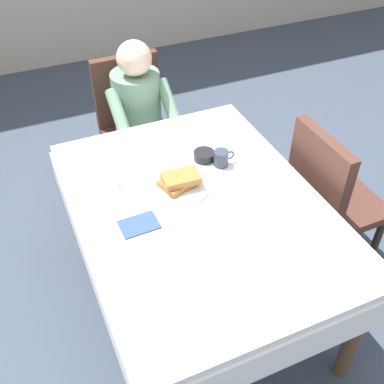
# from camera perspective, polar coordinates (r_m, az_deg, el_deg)

# --- Properties ---
(ground_plane) EXTENTS (14.00, 14.00, 0.00)m
(ground_plane) POSITION_cam_1_polar(r_m,az_deg,el_deg) (2.72, 0.80, -13.12)
(ground_plane) COLOR #3D4756
(dining_table_main) EXTENTS (1.12, 1.52, 0.74)m
(dining_table_main) POSITION_cam_1_polar(r_m,az_deg,el_deg) (2.22, 0.96, -3.21)
(dining_table_main) COLOR white
(dining_table_main) RESTS_ON ground
(chair_diner) EXTENTS (0.44, 0.45, 0.93)m
(chair_diner) POSITION_cam_1_polar(r_m,az_deg,el_deg) (3.18, -7.19, 8.97)
(chair_diner) COLOR #4C2D23
(chair_diner) RESTS_ON ground
(diner_person) EXTENTS (0.40, 0.43, 1.12)m
(diner_person) POSITION_cam_1_polar(r_m,az_deg,el_deg) (2.98, -6.46, 9.79)
(diner_person) COLOR gray
(diner_person) RESTS_ON ground
(chair_right_side) EXTENTS (0.45, 0.44, 0.93)m
(chair_right_side) POSITION_cam_1_polar(r_m,az_deg,el_deg) (2.64, 16.33, -0.28)
(chair_right_side) COLOR #4C2D23
(chair_right_side) RESTS_ON ground
(plate_breakfast) EXTENTS (0.28, 0.28, 0.02)m
(plate_breakfast) POSITION_cam_1_polar(r_m,az_deg,el_deg) (2.24, -1.52, 0.53)
(plate_breakfast) COLOR white
(plate_breakfast) RESTS_ON dining_table_main
(breakfast_stack) EXTENTS (0.21, 0.18, 0.06)m
(breakfast_stack) POSITION_cam_1_polar(r_m,az_deg,el_deg) (2.22, -1.48, 1.48)
(breakfast_stack) COLOR #A36B33
(breakfast_stack) RESTS_ON plate_breakfast
(cup_coffee) EXTENTS (0.11, 0.08, 0.08)m
(cup_coffee) POSITION_cam_1_polar(r_m,az_deg,el_deg) (2.37, 3.64, 4.17)
(cup_coffee) COLOR #333D4C
(cup_coffee) RESTS_ON dining_table_main
(bowl_butter) EXTENTS (0.11, 0.11, 0.04)m
(bowl_butter) POSITION_cam_1_polar(r_m,az_deg,el_deg) (2.42, 1.49, 4.49)
(bowl_butter) COLOR black
(bowl_butter) RESTS_ON dining_table_main
(syrup_pitcher) EXTENTS (0.08, 0.08, 0.07)m
(syrup_pitcher) POSITION_cam_1_polar(r_m,az_deg,el_deg) (2.24, -9.17, 0.86)
(syrup_pitcher) COLOR silver
(syrup_pitcher) RESTS_ON dining_table_main
(fork_left_of_plate) EXTENTS (0.01, 0.18, 0.00)m
(fork_left_of_plate) POSITION_cam_1_polar(r_m,az_deg,el_deg) (2.18, -5.93, -1.19)
(fork_left_of_plate) COLOR silver
(fork_left_of_plate) RESTS_ON dining_table_main
(knife_right_of_plate) EXTENTS (0.02, 0.20, 0.00)m
(knife_right_of_plate) POSITION_cam_1_polar(r_m,az_deg,el_deg) (2.29, 3.07, 1.37)
(knife_right_of_plate) COLOR silver
(knife_right_of_plate) RESTS_ON dining_table_main
(spoon_near_edge) EXTENTS (0.15, 0.01, 0.00)m
(spoon_near_edge) POSITION_cam_1_polar(r_m,az_deg,el_deg) (2.04, 1.08, -4.58)
(spoon_near_edge) COLOR silver
(spoon_near_edge) RESTS_ON dining_table_main
(napkin_folded) EXTENTS (0.17, 0.12, 0.01)m
(napkin_folded) POSITION_cam_1_polar(r_m,az_deg,el_deg) (2.07, -6.50, -3.99)
(napkin_folded) COLOR #334C7F
(napkin_folded) RESTS_ON dining_table_main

